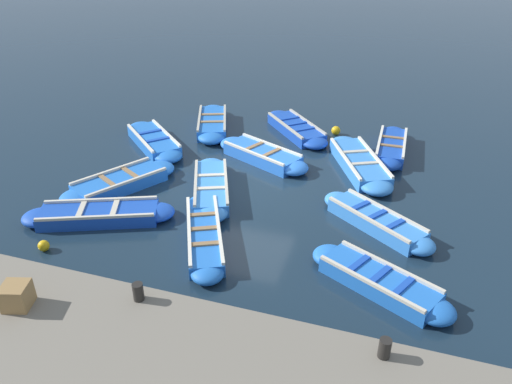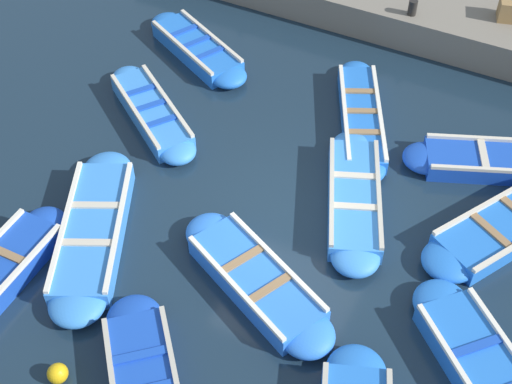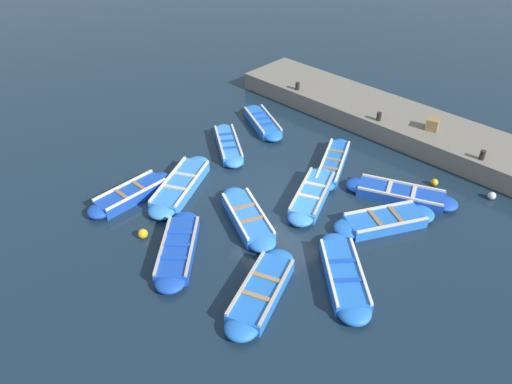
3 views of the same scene
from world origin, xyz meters
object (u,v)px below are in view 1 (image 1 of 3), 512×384
at_px(buoy_white_drifting, 336,131).
at_px(wooden_crate, 17,296).
at_px(boat_bow_out, 204,234).
at_px(boat_drifting, 262,155).
at_px(bollard_mid_north, 138,292).
at_px(boat_centre, 391,147).
at_px(buoy_yellow_far, 44,246).
at_px(boat_stern_in, 359,163).
at_px(boat_inner_gap, 211,188).
at_px(boat_tucked, 379,281).
at_px(boat_end_of_row, 376,221).
at_px(boat_far_corner, 212,123).
at_px(boat_near_quay, 99,215).
at_px(boat_outer_right, 120,183).
at_px(boat_mid_row, 154,141).
at_px(boat_broadside, 296,128).
at_px(bollard_mid_south, 385,348).

bearing_deg(buoy_white_drifting, wooden_crate, -18.18).
height_order(boat_bow_out, buoy_white_drifting, boat_bow_out).
distance_m(boat_drifting, bollard_mid_north, 7.86).
distance_m(boat_centre, buoy_yellow_far, 10.95).
bearing_deg(boat_stern_in, buoy_yellow_far, -44.51).
bearing_deg(boat_inner_gap, boat_drifting, 163.31).
bearing_deg(boat_tucked, bollard_mid_north, -57.49).
xyz_separation_m(boat_end_of_row, boat_far_corner, (-4.89, -6.44, 0.01)).
height_order(boat_inner_gap, boat_tucked, boat_inner_gap).
bearing_deg(wooden_crate, boat_near_quay, -165.15).
bearing_deg(boat_outer_right, bollard_mid_north, 35.35).
height_order(boat_far_corner, boat_stern_in, boat_far_corner).
relative_size(boat_far_corner, boat_centre, 1.09).
bearing_deg(buoy_yellow_far, boat_near_quay, 162.23).
height_order(boat_centre, wooden_crate, wooden_crate).
relative_size(boat_drifting, wooden_crate, 7.65).
relative_size(boat_far_corner, buoy_white_drifting, 11.61).
bearing_deg(boat_drifting, boat_far_corner, -128.78).
relative_size(boat_far_corner, boat_mid_row, 1.12).
relative_size(boat_inner_gap, wooden_crate, 7.94).
height_order(boat_broadside, boat_centre, boat_centre).
distance_m(boat_broadside, buoy_white_drifting, 1.43).
distance_m(boat_broadside, boat_drifting, 2.59).
bearing_deg(boat_broadside, boat_end_of_row, 32.29).
bearing_deg(bollard_mid_south, boat_far_corner, -144.69).
xyz_separation_m(boat_drifting, bollard_mid_south, (7.83, 4.44, 0.77)).
height_order(boat_mid_row, boat_outer_right, boat_mid_row).
relative_size(boat_bow_out, boat_stern_in, 0.93).
height_order(boat_tucked, bollard_mid_south, bollard_mid_south).
bearing_deg(boat_outer_right, boat_centre, 124.13).
xyz_separation_m(boat_inner_gap, boat_outer_right, (0.52, -2.62, -0.00)).
relative_size(boat_bow_out, bollard_mid_south, 10.60).
distance_m(boat_far_corner, boat_near_quay, 6.76).
bearing_deg(boat_inner_gap, boat_stern_in, 126.91).
distance_m(boat_far_corner, boat_tucked, 9.91).
bearing_deg(boat_stern_in, boat_end_of_row, 14.91).
distance_m(bollard_mid_north, bollard_mid_south, 4.38).
distance_m(boat_broadside, bollard_mid_south, 11.14).
bearing_deg(boat_far_corner, boat_drifting, 51.22).
bearing_deg(boat_end_of_row, boat_inner_gap, -94.30).
bearing_deg(boat_inner_gap, boat_bow_out, 18.14).
bearing_deg(boat_bow_out, boat_centre, 149.36).
bearing_deg(boat_stern_in, boat_tucked, 11.78).
bearing_deg(buoy_white_drifting, buoy_yellow_far, -30.33).
bearing_deg(boat_tucked, boat_drifting, -141.16).
height_order(boat_inner_gap, buoy_white_drifting, boat_inner_gap).
distance_m(wooden_crate, buoy_white_drifting, 12.12).
relative_size(boat_inner_gap, boat_stern_in, 0.92).
height_order(boat_broadside, boat_inner_gap, boat_inner_gap).
xyz_separation_m(boat_far_corner, boat_inner_gap, (4.54, 1.82, -0.01)).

